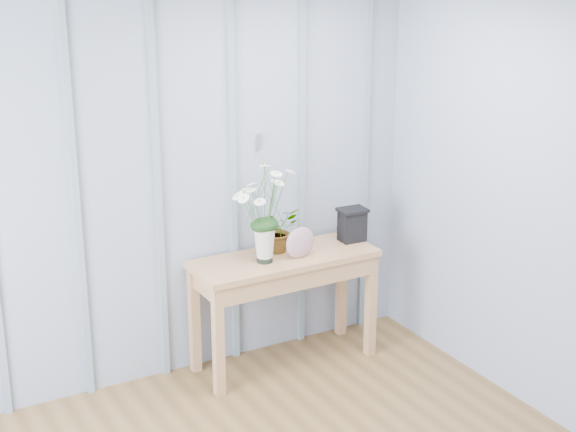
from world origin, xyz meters
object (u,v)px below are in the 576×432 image
daisy_vase (264,202)px  sideboard (284,272)px  felt_disc_vessel (300,243)px  carved_box (352,224)px

daisy_vase → sideboard: bearing=12.2°
felt_disc_vessel → carved_box: size_ratio=0.91×
daisy_vase → felt_disc_vessel: daisy_vase is taller
daisy_vase → carved_box: bearing=5.0°
daisy_vase → carved_box: daisy_vase is taller
daisy_vase → felt_disc_vessel: 0.37m
sideboard → carved_box: carved_box is taller
felt_disc_vessel → carved_box: (0.46, 0.11, 0.01)m
felt_disc_vessel → sideboard: bearing=129.1°
sideboard → carved_box: size_ratio=5.38×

